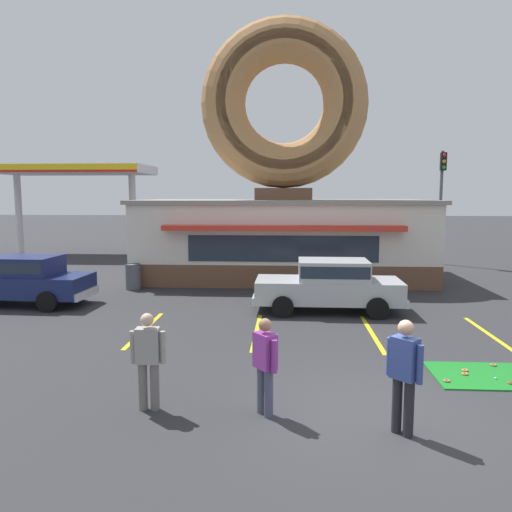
{
  "coord_description": "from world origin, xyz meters",
  "views": [
    {
      "loc": [
        -1.57,
        -7.76,
        3.57
      ],
      "look_at": [
        -2.35,
        5.0,
        2.0
      ],
      "focal_mm": 35.0,
      "sensor_mm": 36.0,
      "label": 1
    }
  ],
  "objects_px": {
    "car_silver": "(330,284)",
    "pedestrian_hooded_kid": "(404,371)",
    "golf_ball": "(496,378)",
    "car_navy": "(22,278)",
    "pedestrian_leather_jacket_man": "(148,357)",
    "traffic_light_pole": "(441,192)",
    "trash_bin": "(133,276)",
    "pedestrian_blue_sweater_man": "(265,362)"
  },
  "relations": [
    {
      "from": "car_silver",
      "to": "pedestrian_hooded_kid",
      "type": "bearing_deg",
      "value": -87.0
    },
    {
      "from": "golf_ball",
      "to": "car_navy",
      "type": "xyz_separation_m",
      "value": [
        -12.63,
        5.97,
        0.82
      ]
    },
    {
      "from": "car_navy",
      "to": "car_silver",
      "type": "xyz_separation_m",
      "value": [
        9.91,
        -0.34,
        0.0
      ]
    },
    {
      "from": "golf_ball",
      "to": "pedestrian_leather_jacket_man",
      "type": "xyz_separation_m",
      "value": [
        -6.33,
        -1.69,
        0.86
      ]
    },
    {
      "from": "car_navy",
      "to": "traffic_light_pole",
      "type": "bearing_deg",
      "value": 32.99
    },
    {
      "from": "car_navy",
      "to": "traffic_light_pole",
      "type": "relative_size",
      "value": 0.8
    },
    {
      "from": "pedestrian_leather_jacket_man",
      "to": "traffic_light_pole",
      "type": "distance_m",
      "value": 21.16
    },
    {
      "from": "golf_ball",
      "to": "car_silver",
      "type": "height_order",
      "value": "car_silver"
    },
    {
      "from": "car_navy",
      "to": "golf_ball",
      "type": "bearing_deg",
      "value": -25.27
    },
    {
      "from": "traffic_light_pole",
      "to": "golf_ball",
      "type": "bearing_deg",
      "value": -102.96
    },
    {
      "from": "trash_bin",
      "to": "car_navy",
      "type": "bearing_deg",
      "value": -134.16
    },
    {
      "from": "car_silver",
      "to": "trash_bin",
      "type": "height_order",
      "value": "car_silver"
    },
    {
      "from": "pedestrian_hooded_kid",
      "to": "pedestrian_leather_jacket_man",
      "type": "distance_m",
      "value": 4.07
    },
    {
      "from": "car_silver",
      "to": "pedestrian_leather_jacket_man",
      "type": "distance_m",
      "value": 8.16
    },
    {
      "from": "car_silver",
      "to": "pedestrian_leather_jacket_man",
      "type": "height_order",
      "value": "pedestrian_leather_jacket_man"
    },
    {
      "from": "car_navy",
      "to": "pedestrian_blue_sweater_man",
      "type": "height_order",
      "value": "pedestrian_blue_sweater_man"
    },
    {
      "from": "golf_ball",
      "to": "pedestrian_leather_jacket_man",
      "type": "height_order",
      "value": "pedestrian_leather_jacket_man"
    },
    {
      "from": "car_silver",
      "to": "pedestrian_blue_sweater_man",
      "type": "xyz_separation_m",
      "value": [
        -1.67,
        -7.39,
        0.01
      ]
    },
    {
      "from": "car_navy",
      "to": "trash_bin",
      "type": "bearing_deg",
      "value": 45.84
    },
    {
      "from": "car_navy",
      "to": "trash_bin",
      "type": "xyz_separation_m",
      "value": [
        2.77,
        2.86,
        -0.37
      ]
    },
    {
      "from": "car_silver",
      "to": "trash_bin",
      "type": "bearing_deg",
      "value": 155.89
    },
    {
      "from": "car_silver",
      "to": "pedestrian_hooded_kid",
      "type": "distance_m",
      "value": 7.95
    },
    {
      "from": "trash_bin",
      "to": "pedestrian_leather_jacket_man",
      "type": "bearing_deg",
      "value": -71.42
    },
    {
      "from": "car_navy",
      "to": "pedestrian_leather_jacket_man",
      "type": "distance_m",
      "value": 9.92
    },
    {
      "from": "car_navy",
      "to": "pedestrian_hooded_kid",
      "type": "distance_m",
      "value": 13.24
    },
    {
      "from": "pedestrian_blue_sweater_man",
      "to": "golf_ball",
      "type": "bearing_deg",
      "value": 21.92
    },
    {
      "from": "car_navy",
      "to": "pedestrian_blue_sweater_man",
      "type": "bearing_deg",
      "value": -43.15
    },
    {
      "from": "pedestrian_blue_sweater_man",
      "to": "trash_bin",
      "type": "relative_size",
      "value": 1.65
    },
    {
      "from": "golf_ball",
      "to": "car_silver",
      "type": "xyz_separation_m",
      "value": [
        -2.72,
        5.63,
        0.82
      ]
    },
    {
      "from": "pedestrian_leather_jacket_man",
      "to": "trash_bin",
      "type": "relative_size",
      "value": 1.69
    },
    {
      "from": "trash_bin",
      "to": "pedestrian_blue_sweater_man",
      "type": "bearing_deg",
      "value": -62.66
    },
    {
      "from": "pedestrian_blue_sweater_man",
      "to": "pedestrian_hooded_kid",
      "type": "distance_m",
      "value": 2.16
    },
    {
      "from": "car_silver",
      "to": "trash_bin",
      "type": "xyz_separation_m",
      "value": [
        -7.14,
        3.2,
        -0.37
      ]
    },
    {
      "from": "car_navy",
      "to": "pedestrian_hooded_kid",
      "type": "height_order",
      "value": "pedestrian_hooded_kid"
    },
    {
      "from": "car_silver",
      "to": "trash_bin",
      "type": "relative_size",
      "value": 4.7
    },
    {
      "from": "trash_bin",
      "to": "golf_ball",
      "type": "bearing_deg",
      "value": -41.81
    },
    {
      "from": "pedestrian_blue_sweater_man",
      "to": "pedestrian_leather_jacket_man",
      "type": "distance_m",
      "value": 1.94
    },
    {
      "from": "pedestrian_leather_jacket_man",
      "to": "pedestrian_blue_sweater_man",
      "type": "bearing_deg",
      "value": -2.21
    },
    {
      "from": "car_navy",
      "to": "trash_bin",
      "type": "relative_size",
      "value": 4.74
    },
    {
      "from": "pedestrian_leather_jacket_man",
      "to": "trash_bin",
      "type": "height_order",
      "value": "pedestrian_leather_jacket_man"
    },
    {
      "from": "pedestrian_blue_sweater_man",
      "to": "traffic_light_pole",
      "type": "relative_size",
      "value": 0.28
    },
    {
      "from": "car_silver",
      "to": "pedestrian_blue_sweater_man",
      "type": "distance_m",
      "value": 7.58
    }
  ]
}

